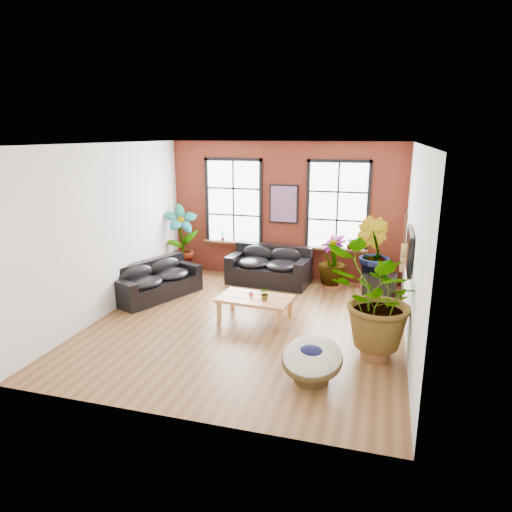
{
  "coord_description": "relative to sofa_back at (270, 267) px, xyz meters",
  "views": [
    {
      "loc": [
        2.46,
        -8.08,
        3.67
      ],
      "look_at": [
        0.0,
        0.6,
        1.25
      ],
      "focal_mm": 32.0,
      "sensor_mm": 36.0,
      "label": 1
    }
  ],
  "objects": [
    {
      "name": "sofa_left",
      "position": [
        -2.29,
        -1.71,
        -0.05
      ],
      "size": [
        1.62,
        2.25,
        0.82
      ],
      "rotation": [
        0.0,
        0.0,
        1.16
      ],
      "color": "black",
      "rests_on": "ground"
    },
    {
      "name": "pot_mid",
      "position": [
        1.6,
        -0.06,
        -0.25
      ],
      "size": [
        0.51,
        0.51,
        0.34
      ],
      "rotation": [
        0.0,
        0.0,
        0.1
      ],
      "color": "brown",
      "rests_on": "ground"
    },
    {
      "name": "pot_back_right",
      "position": [
        2.51,
        0.02,
        -0.24
      ],
      "size": [
        0.62,
        0.62,
        0.36
      ],
      "rotation": [
        0.0,
        0.0,
        0.28
      ],
      "color": "brown",
      "rests_on": "ground"
    },
    {
      "name": "table_plant",
      "position": [
        0.53,
        -2.45,
        0.18
      ],
      "size": [
        0.29,
        0.27,
        0.26
      ],
      "primitive_type": "imported",
      "rotation": [
        0.0,
        0.0,
        0.39
      ],
      "color": "#1B4B14",
      "rests_on": "coffee_table"
    },
    {
      "name": "floor_plant_back_left",
      "position": [
        -2.38,
        -0.04,
        0.6
      ],
      "size": [
        1.11,
        1.06,
        1.75
      ],
      "primitive_type": "imported",
      "rotation": [
        0.0,
        0.0,
        0.65
      ],
      "color": "#1B4B14",
      "rests_on": "ground"
    },
    {
      "name": "poster",
      "position": [
        0.23,
        0.52,
        1.53
      ],
      "size": [
        0.74,
        0.06,
        0.98
      ],
      "color": "black",
      "rests_on": "room"
    },
    {
      "name": "tv_wall_unit",
      "position": [
        3.16,
        -2.06,
        1.12
      ],
      "size": [
        0.13,
        1.86,
        1.2
      ],
      "color": "black",
      "rests_on": "room"
    },
    {
      "name": "floor_plant_right_wall",
      "position": [
        2.68,
        -3.41,
        0.63
      ],
      "size": [
        2.11,
        2.1,
        1.77
      ],
      "primitive_type": "imported",
      "rotation": [
        0.0,
        0.0,
        3.9
      ],
      "color": "#1B4B14",
      "rests_on": "ground"
    },
    {
      "name": "room",
      "position": [
        0.23,
        -2.51,
        1.33
      ],
      "size": [
        6.04,
        6.54,
        3.54
      ],
      "color": "brown",
      "rests_on": "ground"
    },
    {
      "name": "pot_back_left",
      "position": [
        -2.39,
        -0.07,
        -0.25
      ],
      "size": [
        0.62,
        0.62,
        0.35
      ],
      "rotation": [
        0.0,
        0.0,
        0.39
      ],
      "color": "brown",
      "rests_on": "ground"
    },
    {
      "name": "pot_right_wall",
      "position": [
        2.71,
        -3.44,
        -0.24
      ],
      "size": [
        0.65,
        0.65,
        0.37
      ],
      "rotation": [
        0.0,
        0.0,
        0.38
      ],
      "color": "brown",
      "rests_on": "ground"
    },
    {
      "name": "sill_plant_right",
      "position": [
        1.93,
        0.47,
        0.61
      ],
      "size": [
        0.19,
        0.19,
        0.27
      ],
      "primitive_type": "imported",
      "rotation": [
        0.0,
        0.0,
        3.49
      ],
      "color": "#1B4B14",
      "rests_on": "room"
    },
    {
      "name": "papasan_chair",
      "position": [
        1.8,
        -4.47,
        -0.06
      ],
      "size": [
        1.01,
        1.02,
        0.7
      ],
      "rotation": [
        0.0,
        0.0,
        -0.08
      ],
      "color": "#49371A",
      "rests_on": "ground"
    },
    {
      "name": "floor_plant_back_right",
      "position": [
        2.49,
        -0.0,
        0.55
      ],
      "size": [
        1.15,
        1.14,
        1.63
      ],
      "primitive_type": "imported",
      "rotation": [
        0.0,
        0.0,
        2.41
      ],
      "color": "#1B4B14",
      "rests_on": "ground"
    },
    {
      "name": "media_box",
      "position": [
        2.71,
        -0.28,
        -0.14
      ],
      "size": [
        0.76,
        0.68,
        0.55
      ],
      "rotation": [
        0.0,
        0.0,
        -0.21
      ],
      "color": "black",
      "rests_on": "ground"
    },
    {
      "name": "coffee_table",
      "position": [
        0.29,
        -2.38,
        -0.0
      ],
      "size": [
        1.54,
        0.97,
        0.57
      ],
      "rotation": [
        0.0,
        0.0,
        -0.09
      ],
      "color": "#B97B42",
      "rests_on": "ground"
    },
    {
      "name": "sill_plant_left",
      "position": [
        -1.42,
        0.47,
        0.61
      ],
      "size": [
        0.17,
        0.17,
        0.27
      ],
      "primitive_type": "imported",
      "rotation": [
        0.0,
        0.0,
        0.79
      ],
      "color": "#1B4B14",
      "rests_on": "room"
    },
    {
      "name": "sofa_back",
      "position": [
        0.0,
        0.0,
        0.0
      ],
      "size": [
        2.1,
        1.16,
        0.93
      ],
      "rotation": [
        0.0,
        0.0,
        -0.09
      ],
      "color": "black",
      "rests_on": "ground"
    },
    {
      "name": "floor_plant_mid",
      "position": [
        1.58,
        -0.08,
        0.32
      ],
      "size": [
        0.94,
        0.94,
        1.2
      ],
      "primitive_type": "imported",
      "rotation": [
        0.0,
        0.0,
        5.59
      ],
      "color": "#1B4B14",
      "rests_on": "ground"
    }
  ]
}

